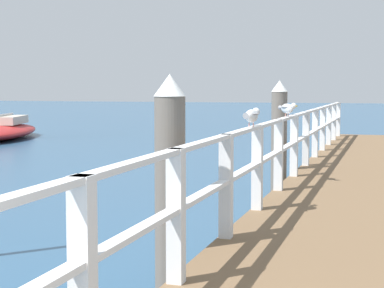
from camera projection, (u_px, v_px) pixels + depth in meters
name	position (u px, v px, depth m)	size (l,w,h in m)	color
pier_deck	(373.00, 194.00, 10.53)	(2.72, 20.25, 0.46)	brown
pier_railing	(294.00, 138.00, 10.83)	(0.12, 18.77, 1.02)	white
dock_piling_near	(170.00, 187.00, 5.95)	(0.29, 0.29, 2.05)	#6B6056
dock_piling_far	(279.00, 138.00, 11.69)	(0.29, 0.29, 2.05)	#6B6056
seagull_foreground	(252.00, 115.00, 7.48)	(0.20, 0.48, 0.21)	white
seagull_background	(288.00, 108.00, 10.03)	(0.35, 0.39, 0.21)	white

